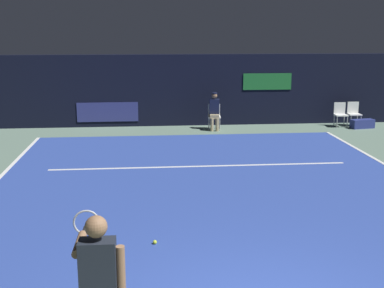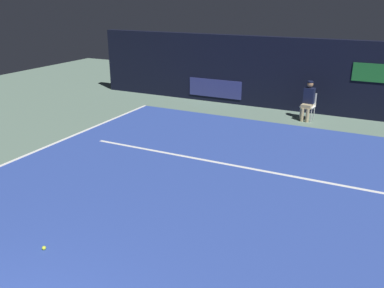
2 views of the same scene
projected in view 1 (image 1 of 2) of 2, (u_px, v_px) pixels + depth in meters
The scene contains 10 objects.
ground_plane at pixel (210, 193), 10.93m from camera, with size 30.57×30.57×0.00m, color slate.
court_surface at pixel (210, 193), 10.93m from camera, with size 9.84×12.35×0.01m, color #2D479E.
line_service at pixel (199, 166), 13.02m from camera, with size 7.68×0.10×0.01m, color white.
back_wall at pixel (182, 90), 18.48m from camera, with size 15.63×0.33×2.60m.
tennis_player at pixel (99, 285), 5.00m from camera, with size 0.61×0.93×1.73m.
line_judge_on_chair at pixel (214, 111), 17.69m from camera, with size 0.48×0.56×1.32m.
courtside_chair_near at pixel (354, 112), 18.47m from camera, with size 0.45×0.43×0.88m.
courtside_chair_far at pixel (340, 113), 18.32m from camera, with size 0.46×0.44×0.88m.
tennis_ball at pixel (155, 242), 8.30m from camera, with size 0.07×0.07×0.07m, color #CCE033.
equipment_bag at pixel (362, 124), 18.11m from camera, with size 0.84×0.32×0.32m, color navy.
Camera 1 is at (-1.35, -5.16, 3.47)m, focal length 47.13 mm.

